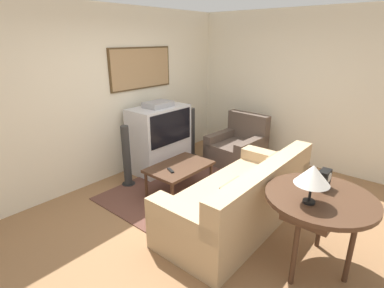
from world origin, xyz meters
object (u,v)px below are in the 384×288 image
object	(u,v)px
tv	(160,138)
mantel_clock	(324,179)
speaker_tower_left	(127,158)
speaker_tower_right	(192,135)
couch	(241,200)
armchair	(238,148)
console_table	(320,203)
coffee_table	(179,168)
table_lamp	(313,175)

from	to	relation	value
tv	mantel_clock	size ratio (longest dim) A/B	6.38
mantel_clock	speaker_tower_left	distance (m)	2.87
speaker_tower_right	couch	bearing A→B (deg)	-124.10
tv	speaker_tower_left	world-z (taller)	tv
mantel_clock	speaker_tower_right	bearing A→B (deg)	65.21
couch	armchair	size ratio (longest dim) A/B	2.31
console_table	speaker_tower_right	world-z (taller)	speaker_tower_right
armchair	speaker_tower_left	distance (m)	2.09
tv	coffee_table	bearing A→B (deg)	-116.41
couch	speaker_tower_left	bearing A→B (deg)	-82.42
coffee_table	console_table	bearing A→B (deg)	-97.50
coffee_table	speaker_tower_left	xyz separation A→B (m)	(-0.35, 0.79, 0.07)
couch	armchair	distance (m)	1.97
armchair	console_table	world-z (taller)	armchair
coffee_table	mantel_clock	world-z (taller)	mantel_clock
couch	armchair	world-z (taller)	armchair
console_table	mantel_clock	bearing A→B (deg)	14.29
tv	table_lamp	world-z (taller)	tv
coffee_table	console_table	distance (m)	2.12
couch	speaker_tower_right	bearing A→B (deg)	-124.51
table_lamp	speaker_tower_left	size ratio (longest dim) A/B	0.38
couch	speaker_tower_left	size ratio (longest dim) A/B	2.25
table_lamp	speaker_tower_left	bearing A→B (deg)	87.45
coffee_table	table_lamp	distance (m)	2.20
coffee_table	speaker_tower_right	size ratio (longest dim) A/B	0.98
couch	mantel_clock	distance (m)	1.10
coffee_table	mantel_clock	bearing A→B (deg)	-92.78
armchair	tv	bearing A→B (deg)	-124.97
tv	armchair	size ratio (longest dim) A/B	1.28
table_lamp	tv	bearing A→B (deg)	72.68
tv	console_table	bearing A→B (deg)	-103.43
couch	console_table	size ratio (longest dim) A/B	2.14
armchair	mantel_clock	xyz separation A→B (m)	(-1.66, -2.00, 0.62)
mantel_clock	console_table	bearing A→B (deg)	-165.71
couch	console_table	distance (m)	1.07
speaker_tower_left	speaker_tower_right	world-z (taller)	same
couch	coffee_table	size ratio (longest dim) A/B	2.29
tv	armchair	xyz separation A→B (m)	(1.14, -0.89, -0.29)
coffee_table	table_lamp	world-z (taller)	table_lamp
tv	armchair	distance (m)	1.47
tv	couch	distance (m)	2.05
speaker_tower_left	console_table	bearing A→B (deg)	-88.51
console_table	speaker_tower_left	size ratio (longest dim) A/B	1.05
mantel_clock	speaker_tower_left	size ratio (longest dim) A/B	0.19
couch	armchair	bearing A→B (deg)	-147.10
armchair	speaker_tower_right	distance (m)	0.91
tv	console_table	world-z (taller)	tv
tv	armchair	world-z (taller)	tv
table_lamp	speaker_tower_right	distance (m)	3.34
tv	console_table	xyz separation A→B (m)	(-0.70, -2.94, 0.16)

